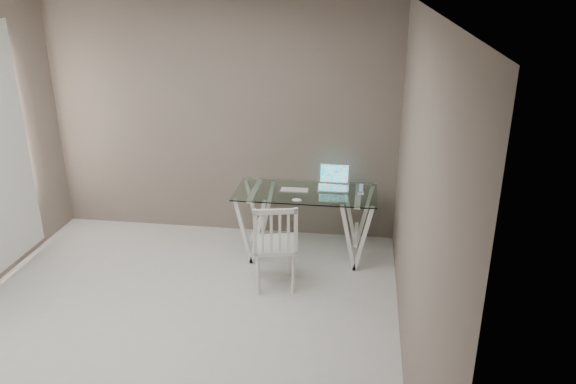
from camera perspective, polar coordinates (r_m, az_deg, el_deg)
name	(u,v)px	position (r m, az deg, el deg)	size (l,w,h in m)	color
room	(138,145)	(4.34, -15.04, 4.59)	(4.50, 4.52, 2.71)	beige
desk	(306,223)	(6.10, 1.79, -3.12)	(1.50, 0.70, 0.75)	silver
chair	(275,243)	(5.39, -1.34, -5.21)	(0.50, 0.50, 0.91)	silver
laptop	(334,182)	(6.09, 4.66, 1.03)	(0.33, 0.30, 0.23)	silver
keyboard	(294,190)	(5.99, 0.66, 0.21)	(0.31, 0.13, 0.01)	silver
mouse	(297,200)	(5.69, 0.92, -0.83)	(0.10, 0.06, 0.03)	silver
phone_dock	(361,191)	(5.94, 7.42, 0.13)	(0.06, 0.06, 0.12)	white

